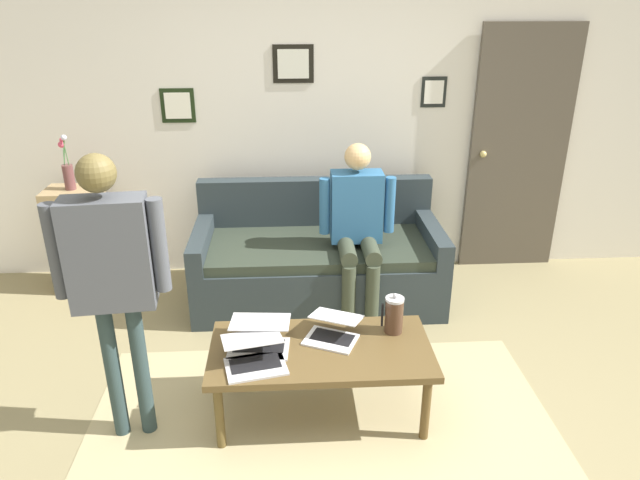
{
  "coord_description": "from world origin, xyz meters",
  "views": [
    {
      "loc": [
        0.22,
        2.53,
        2.26
      ],
      "look_at": [
        0.02,
        -0.86,
        0.8
      ],
      "focal_mm": 32.53,
      "sensor_mm": 36.0,
      "label": 1
    }
  ],
  "objects_px": {
    "laptop_right": "(259,339)",
    "person_seated": "(357,221)",
    "french_press": "(394,315)",
    "coffee_table": "(321,354)",
    "flower_vase": "(68,171)",
    "couch": "(317,261)",
    "side_shelf": "(80,239)",
    "laptop_left": "(333,331)",
    "person_standing": "(111,267)",
    "laptop_center": "(254,356)",
    "interior_door": "(518,152)"
  },
  "relations": [
    {
      "from": "coffee_table",
      "to": "person_seated",
      "type": "xyz_separation_m",
      "value": [
        -0.34,
        -1.18,
        0.33
      ]
    },
    {
      "from": "flower_vase",
      "to": "laptop_left",
      "type": "bearing_deg",
      "value": 140.33
    },
    {
      "from": "laptop_center",
      "to": "flower_vase",
      "type": "relative_size",
      "value": 0.87
    },
    {
      "from": "couch",
      "to": "interior_door",
      "type": "bearing_deg",
      "value": -163.12
    },
    {
      "from": "french_press",
      "to": "flower_vase",
      "type": "height_order",
      "value": "flower_vase"
    },
    {
      "from": "side_shelf",
      "to": "person_seated",
      "type": "relative_size",
      "value": 0.66
    },
    {
      "from": "coffee_table",
      "to": "person_seated",
      "type": "height_order",
      "value": "person_seated"
    },
    {
      "from": "flower_vase",
      "to": "person_standing",
      "type": "bearing_deg",
      "value": 114.32
    },
    {
      "from": "french_press",
      "to": "side_shelf",
      "type": "xyz_separation_m",
      "value": [
        2.27,
        -1.54,
        -0.13
      ]
    },
    {
      "from": "interior_door",
      "to": "person_seated",
      "type": "bearing_deg",
      "value": 27.49
    },
    {
      "from": "side_shelf",
      "to": "person_standing",
      "type": "height_order",
      "value": "person_standing"
    },
    {
      "from": "french_press",
      "to": "couch",
      "type": "bearing_deg",
      "value": -73.65
    },
    {
      "from": "laptop_center",
      "to": "french_press",
      "type": "distance_m",
      "value": 0.84
    },
    {
      "from": "french_press",
      "to": "laptop_center",
      "type": "bearing_deg",
      "value": 19.05
    },
    {
      "from": "person_standing",
      "to": "person_seated",
      "type": "xyz_separation_m",
      "value": [
        -1.38,
        -1.28,
        -0.29
      ]
    },
    {
      "from": "couch",
      "to": "coffee_table",
      "type": "height_order",
      "value": "couch"
    },
    {
      "from": "french_press",
      "to": "side_shelf",
      "type": "height_order",
      "value": "side_shelf"
    },
    {
      "from": "coffee_table",
      "to": "french_press",
      "type": "xyz_separation_m",
      "value": [
        -0.43,
        -0.14,
        0.16
      ]
    },
    {
      "from": "laptop_center",
      "to": "person_standing",
      "type": "xyz_separation_m",
      "value": [
        0.68,
        -0.03,
        0.53
      ]
    },
    {
      "from": "flower_vase",
      "to": "person_seated",
      "type": "relative_size",
      "value": 0.34
    },
    {
      "from": "interior_door",
      "to": "laptop_right",
      "type": "xyz_separation_m",
      "value": [
        2.11,
        1.89,
        -0.54
      ]
    },
    {
      "from": "coffee_table",
      "to": "side_shelf",
      "type": "bearing_deg",
      "value": -42.42
    },
    {
      "from": "laptop_right",
      "to": "person_standing",
      "type": "bearing_deg",
      "value": 10.83
    },
    {
      "from": "couch",
      "to": "flower_vase",
      "type": "xyz_separation_m",
      "value": [
        1.9,
        -0.28,
        0.69
      ]
    },
    {
      "from": "laptop_right",
      "to": "person_seated",
      "type": "xyz_separation_m",
      "value": [
        -0.68,
        -1.14,
        0.24
      ]
    },
    {
      "from": "laptop_right",
      "to": "couch",
      "type": "bearing_deg",
      "value": -106.25
    },
    {
      "from": "laptop_center",
      "to": "person_standing",
      "type": "relative_size",
      "value": 0.24
    },
    {
      "from": "french_press",
      "to": "person_standing",
      "type": "relative_size",
      "value": 0.16
    },
    {
      "from": "couch",
      "to": "person_seated",
      "type": "relative_size",
      "value": 1.47
    },
    {
      "from": "french_press",
      "to": "coffee_table",
      "type": "bearing_deg",
      "value": 18.33
    },
    {
      "from": "interior_door",
      "to": "flower_vase",
      "type": "bearing_deg",
      "value": 3.77
    },
    {
      "from": "person_seated",
      "to": "laptop_center",
      "type": "bearing_deg",
      "value": 61.97
    },
    {
      "from": "person_standing",
      "to": "laptop_right",
      "type": "bearing_deg",
      "value": -169.17
    },
    {
      "from": "french_press",
      "to": "person_standing",
      "type": "xyz_separation_m",
      "value": [
        1.47,
        0.24,
        0.46
      ]
    },
    {
      "from": "interior_door",
      "to": "laptop_right",
      "type": "relative_size",
      "value": 5.76
    },
    {
      "from": "coffee_table",
      "to": "flower_vase",
      "type": "height_order",
      "value": "flower_vase"
    },
    {
      "from": "person_seated",
      "to": "person_standing",
      "type": "bearing_deg",
      "value": 42.82
    },
    {
      "from": "person_standing",
      "to": "couch",
      "type": "bearing_deg",
      "value": -126.15
    },
    {
      "from": "laptop_right",
      "to": "french_press",
      "type": "height_order",
      "value": "french_press"
    },
    {
      "from": "person_seated",
      "to": "flower_vase",
      "type": "bearing_deg",
      "value": -13.11
    },
    {
      "from": "french_press",
      "to": "person_seated",
      "type": "xyz_separation_m",
      "value": [
        0.09,
        -1.04,
        0.17
      ]
    },
    {
      "from": "laptop_left",
      "to": "side_shelf",
      "type": "distance_m",
      "value": 2.49
    },
    {
      "from": "coffee_table",
      "to": "person_standing",
      "type": "xyz_separation_m",
      "value": [
        1.04,
        0.1,
        0.62
      ]
    },
    {
      "from": "flower_vase",
      "to": "person_standing",
      "type": "xyz_separation_m",
      "value": [
        -0.81,
        1.78,
        0.03
      ]
    },
    {
      "from": "french_press",
      "to": "person_seated",
      "type": "distance_m",
      "value": 1.06
    },
    {
      "from": "french_press",
      "to": "flower_vase",
      "type": "relative_size",
      "value": 0.58
    },
    {
      "from": "person_standing",
      "to": "person_seated",
      "type": "height_order",
      "value": "person_standing"
    },
    {
      "from": "couch",
      "to": "french_press",
      "type": "distance_m",
      "value": 1.34
    },
    {
      "from": "side_shelf",
      "to": "flower_vase",
      "type": "distance_m",
      "value": 0.57
    },
    {
      "from": "couch",
      "to": "laptop_left",
      "type": "bearing_deg",
      "value": 90.77
    }
  ]
}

